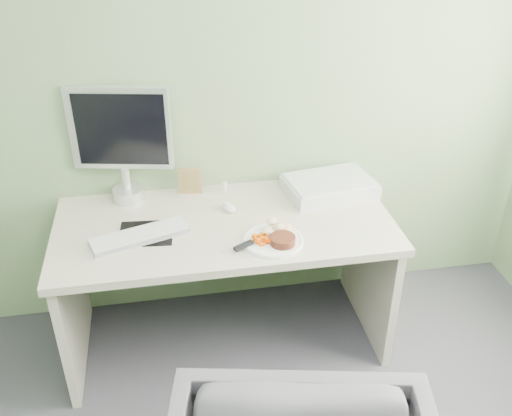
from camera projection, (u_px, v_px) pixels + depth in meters
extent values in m
plane|color=#69885F|center=(211.00, 70.00, 2.70)|extent=(3.50, 0.00, 3.50)
cube|color=beige|center=(225.00, 226.00, 2.71)|extent=(1.60, 0.75, 0.04)
cube|color=#BEB1A2|center=(73.00, 303.00, 2.79)|extent=(0.04, 0.70, 0.69)
cube|color=#BEB1A2|center=(369.00, 270.00, 3.01)|extent=(0.04, 0.70, 0.69)
cylinder|color=white|center=(273.00, 241.00, 2.55)|extent=(0.27, 0.27, 0.01)
cylinder|color=black|center=(283.00, 240.00, 2.51)|extent=(0.13, 0.13, 0.04)
ellipsoid|color=tan|center=(278.00, 227.00, 2.58)|extent=(0.12, 0.09, 0.06)
cube|color=#FB5505|center=(262.00, 238.00, 2.52)|extent=(0.08, 0.07, 0.05)
cube|color=silver|center=(266.00, 236.00, 2.56)|extent=(0.14, 0.09, 0.01)
cube|color=black|center=(243.00, 245.00, 2.49)|extent=(0.10, 0.07, 0.02)
cube|color=black|center=(146.00, 233.00, 2.62)|extent=(0.26, 0.24, 0.00)
cube|color=white|center=(140.00, 235.00, 2.58)|extent=(0.46, 0.26, 0.02)
ellipsoid|color=white|center=(229.00, 207.00, 2.79)|extent=(0.08, 0.11, 0.03)
cube|color=olive|center=(190.00, 181.00, 2.91)|extent=(0.12, 0.03, 0.14)
cylinder|color=white|center=(225.00, 187.00, 2.95)|extent=(0.02, 0.02, 0.05)
cone|color=#91CDE9|center=(225.00, 181.00, 2.94)|extent=(0.02, 0.02, 0.02)
cube|color=silver|center=(329.00, 187.00, 2.93)|extent=(0.48, 0.36, 0.07)
cylinder|color=silver|center=(128.00, 194.00, 2.87)|extent=(0.15, 0.15, 0.06)
cylinder|color=silver|center=(126.00, 179.00, 2.82)|extent=(0.04, 0.04, 0.11)
cube|color=silver|center=(120.00, 128.00, 2.71)|extent=(0.49, 0.14, 0.41)
cube|color=black|center=(120.00, 130.00, 2.69)|extent=(0.43, 0.09, 0.36)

